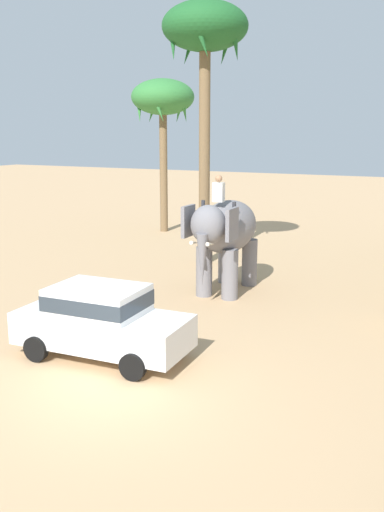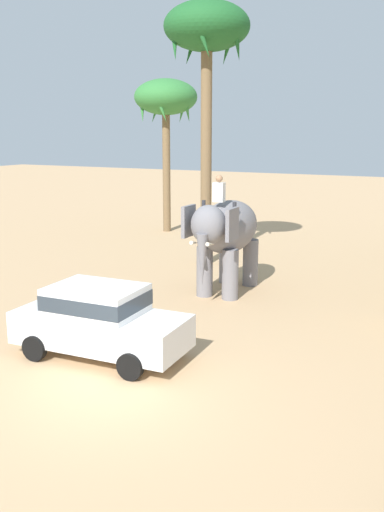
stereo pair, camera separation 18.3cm
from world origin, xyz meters
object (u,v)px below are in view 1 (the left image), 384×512
(car_sedan_foreground, at_px, (101,319))
(elephant_with_mahout, at_px, (225,233))
(palm_tree_behind_elephant, at_px, (205,37))
(palm_tree_near_hut, at_px, (163,101))

(car_sedan_foreground, bearing_deg, elephant_with_mahout, 86.76)
(palm_tree_behind_elephant, bearing_deg, palm_tree_near_hut, 131.43)
(car_sedan_foreground, distance_m, palm_tree_behind_elephant, 12.58)
(elephant_with_mahout, xyz_separation_m, palm_tree_near_hut, (-7.57, 9.27, 4.68))
(palm_tree_near_hut, bearing_deg, car_sedan_foreground, -65.22)
(car_sedan_foreground, distance_m, elephant_with_mahout, 6.45)
(palm_tree_behind_elephant, bearing_deg, elephant_with_mahout, -54.86)
(car_sedan_foreground, xyz_separation_m, elephant_with_mahout, (0.36, 6.35, 1.06))
(car_sedan_foreground, distance_m, palm_tree_near_hut, 18.14)
(car_sedan_foreground, relative_size, elephant_with_mahout, 1.08)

